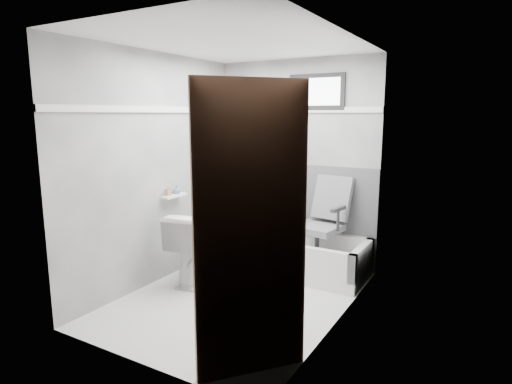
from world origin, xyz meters
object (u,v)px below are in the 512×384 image
Objects in this scene: bathtub at (299,254)px; soap_bottle_b at (177,189)px; soap_bottle_a at (168,191)px; office_chair at (318,221)px; toilet at (197,247)px; door at (263,252)px.

bathtub is 1.55m from soap_bottle_b.
soap_bottle_b is at bearing 89.98° from soap_bottle_a.
toilet is at bearing -133.85° from office_chair.
door is (1.60, -1.45, 0.62)m from toilet.
door reaches higher than office_chair.
door is (0.75, -2.21, 0.79)m from bathtub.
soap_bottle_b is at bearing 141.59° from door.
office_chair is at bearing 14.67° from bathtub.
office_chair is 2.36m from door.
toilet is (-0.85, -0.76, 0.17)m from bathtub.
door is at bearing -67.83° from office_chair.
soap_bottle_b is (-0.32, 0.07, 0.58)m from toilet.
toilet is 0.67m from soap_bottle_b.
office_chair is 1.66m from soap_bottle_a.
soap_bottle_a is 1.11× the size of soap_bottle_b.
soap_bottle_a is (-1.17, -0.83, 0.76)m from bathtub.
bathtub is 1.15m from toilet.
toilet is 0.38× the size of door.
office_chair is 9.38× the size of soap_bottle_b.
bathtub is 1.53× the size of office_chair.
toilet is (-1.04, -0.81, -0.23)m from office_chair.
soap_bottle_b is (-1.92, 1.52, -0.04)m from door.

